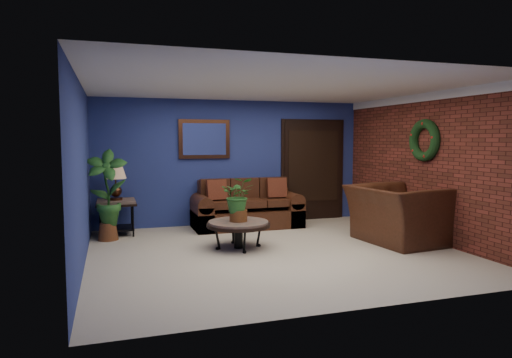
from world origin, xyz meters
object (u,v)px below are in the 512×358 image
object	(u,v)px
coffee_table	(238,225)
table_lamp	(116,177)
end_table	(116,208)
armchair	(398,214)
side_chair	(280,201)
sofa	(246,211)

from	to	relation	value
coffee_table	table_lamp	size ratio (longest dim) A/B	1.60
coffee_table	end_table	size ratio (longest dim) A/B	1.45
coffee_table	table_lamp	world-z (taller)	table_lamp
end_table	table_lamp	size ratio (longest dim) A/B	1.11
table_lamp	armchair	xyz separation A→B (m)	(4.45, -2.08, -0.56)
table_lamp	side_chair	bearing A→B (deg)	1.10
table_lamp	end_table	bearing A→B (deg)	-90.00
coffee_table	side_chair	size ratio (longest dim) A/B	1.19
armchair	coffee_table	bearing A→B (deg)	74.82
coffee_table	side_chair	world-z (taller)	side_chair
armchair	sofa	bearing A→B (deg)	37.68
table_lamp	coffee_table	bearing A→B (deg)	-42.27
sofa	end_table	size ratio (longest dim) A/B	3.03
side_chair	table_lamp	bearing A→B (deg)	-164.70
sofa	armchair	distance (m)	2.92
coffee_table	end_table	xyz separation A→B (m)	(-1.82, 1.65, 0.11)
coffee_table	side_chair	bearing A→B (deg)	51.70
end_table	table_lamp	world-z (taller)	table_lamp
sofa	end_table	distance (m)	2.45
sofa	table_lamp	bearing A→B (deg)	-179.32
armchair	side_chair	bearing A→B (deg)	24.90
sofa	end_table	xyz separation A→B (m)	(-2.44, -0.03, 0.18)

